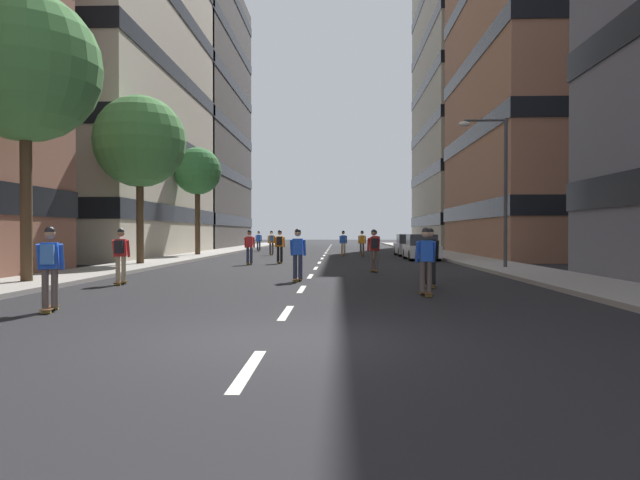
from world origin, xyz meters
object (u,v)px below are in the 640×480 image
(parked_car_mid, at_px, (421,248))
(skater_4, at_px, (362,242))
(skater_11, at_px, (374,248))
(street_tree_near, at_px, (25,68))
(skater_9, at_px, (375,244))
(street_tree_far, at_px, (140,142))
(skater_6, at_px, (343,242))
(skater_1, at_px, (430,255))
(skater_0, at_px, (259,240))
(skater_5, at_px, (280,244))
(skater_8, at_px, (271,241))
(skater_2, at_px, (121,253))
(streetlamp_right, at_px, (497,175))
(skater_12, at_px, (298,252))
(skater_10, at_px, (249,245))
(parked_car_near, at_px, (409,246))
(street_tree_mid, at_px, (197,172))
(skater_3, at_px, (426,258))
(skater_7, at_px, (50,263))

(parked_car_mid, bearing_deg, skater_4, 120.09)
(skater_11, bearing_deg, street_tree_near, -149.65)
(parked_car_mid, xyz_separation_m, skater_9, (-2.79, -0.82, 0.29))
(street_tree_far, bearing_deg, skater_6, 52.88)
(skater_1, relative_size, skater_6, 1.00)
(skater_0, bearing_deg, skater_5, -79.03)
(street_tree_far, height_order, skater_6, street_tree_far)
(street_tree_far, distance_m, skater_6, 17.32)
(street_tree_far, xyz_separation_m, skater_5, (6.57, 2.57, -5.04))
(parked_car_mid, relative_size, skater_8, 2.47)
(street_tree_near, height_order, skater_2, street_tree_near)
(streetlamp_right, height_order, skater_12, streetlamp_right)
(skater_9, bearing_deg, parked_car_mid, 16.30)
(skater_6, bearing_deg, streetlamp_right, -67.06)
(skater_10, height_order, skater_11, same)
(streetlamp_right, distance_m, skater_12, 10.83)
(skater_4, xyz_separation_m, skater_11, (-0.14, -16.56, 0.03))
(skater_1, xyz_separation_m, skater_9, (-0.62, 16.81, 0.00))
(parked_car_near, height_order, street_tree_mid, street_tree_mid)
(skater_3, height_order, skater_11, same)
(street_tree_far, xyz_separation_m, skater_12, (8.33, -8.66, -5.07))
(skater_6, relative_size, skater_10, 1.00)
(skater_3, relative_size, skater_11, 1.00)
(street_tree_far, height_order, skater_2, street_tree_far)
(streetlamp_right, xyz_separation_m, skater_12, (-8.29, -6.22, -3.15))
(skater_0, relative_size, skater_7, 1.00)
(parked_car_mid, relative_size, skater_1, 2.47)
(skater_0, bearing_deg, skater_1, -73.66)
(skater_3, bearing_deg, skater_10, 115.50)
(skater_11, bearing_deg, skater_2, -143.27)
(parked_car_mid, bearing_deg, skater_5, -151.48)
(street_tree_near, relative_size, skater_12, 5.03)
(skater_7, distance_m, skater_9, 23.93)
(skater_4, bearing_deg, skater_3, -88.48)
(skater_5, relative_size, skater_8, 1.00)
(street_tree_near, distance_m, skater_12, 10.28)
(skater_11, bearing_deg, street_tree_mid, 125.75)
(skater_6, relative_size, skater_7, 1.00)
(skater_8, relative_size, skater_11, 1.00)
(street_tree_near, xyz_separation_m, skater_8, (4.81, 24.37, -5.73))
(skater_5, relative_size, skater_9, 1.00)
(skater_3, xyz_separation_m, skater_12, (-3.65, 4.31, 0.00))
(skater_5, xyz_separation_m, skater_9, (5.26, 3.56, -0.03))
(skater_9, bearing_deg, street_tree_mid, 155.07)
(street_tree_near, height_order, skater_5, street_tree_near)
(street_tree_mid, bearing_deg, skater_3, -64.02)
(streetlamp_right, relative_size, skater_11, 3.65)
(skater_2, height_order, skater_3, same)
(street_tree_mid, height_order, skater_8, street_tree_mid)
(street_tree_mid, distance_m, skater_9, 13.90)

